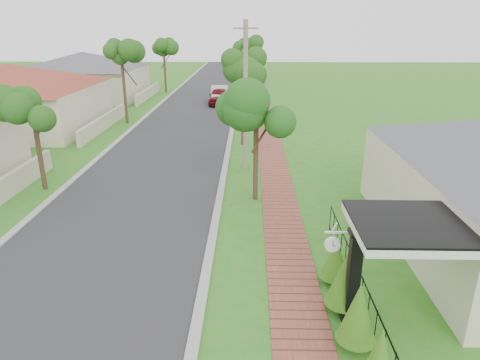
% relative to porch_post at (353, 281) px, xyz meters
% --- Properties ---
extents(ground, '(160.00, 160.00, 0.00)m').
position_rel_porch_post_xyz_m(ground, '(-4.55, 1.00, -1.12)').
color(ground, '#29761C').
rests_on(ground, ground).
extents(road, '(7.00, 120.00, 0.02)m').
position_rel_porch_post_xyz_m(road, '(-7.55, 21.00, -1.12)').
color(road, '#28282B').
rests_on(road, ground).
extents(kerb_right, '(0.30, 120.00, 0.10)m').
position_rel_porch_post_xyz_m(kerb_right, '(-3.90, 21.00, -1.12)').
color(kerb_right, '#9E9E99').
rests_on(kerb_right, ground).
extents(kerb_left, '(0.30, 120.00, 0.10)m').
position_rel_porch_post_xyz_m(kerb_left, '(-11.20, 21.00, -1.12)').
color(kerb_left, '#9E9E99').
rests_on(kerb_left, ground).
extents(sidewalk, '(1.50, 120.00, 0.03)m').
position_rel_porch_post_xyz_m(sidewalk, '(-1.30, 21.00, -1.12)').
color(sidewalk, '#96523C').
rests_on(sidewalk, ground).
extents(porch_post, '(0.48, 0.48, 2.52)m').
position_rel_porch_post_xyz_m(porch_post, '(0.00, 0.00, 0.00)').
color(porch_post, black).
rests_on(porch_post, ground).
extents(picket_fence, '(0.03, 8.02, 1.00)m').
position_rel_porch_post_xyz_m(picket_fence, '(0.35, 1.00, -0.59)').
color(picket_fence, black).
rests_on(picket_fence, ground).
extents(street_trees, '(10.70, 37.65, 5.89)m').
position_rel_porch_post_xyz_m(street_trees, '(-7.42, 27.84, 3.42)').
color(street_trees, '#382619').
rests_on(street_trees, ground).
extents(hedge_row, '(0.89, 5.11, 1.91)m').
position_rel_porch_post_xyz_m(hedge_row, '(-0.10, -0.44, -0.29)').
color(hedge_row, '#285E12').
rests_on(hedge_row, ground).
extents(far_house_red, '(15.56, 15.56, 4.60)m').
position_rel_porch_post_xyz_m(far_house_red, '(-19.52, 21.00, 1.22)').
color(far_house_red, beige).
rests_on(far_house_red, ground).
extents(far_house_grey, '(15.56, 15.56, 4.60)m').
position_rel_porch_post_xyz_m(far_house_grey, '(-19.52, 35.00, 1.22)').
color(far_house_grey, beige).
rests_on(far_house_grey, ground).
extents(parked_car_red, '(1.80, 4.45, 1.52)m').
position_rel_porch_post_xyz_m(parked_car_red, '(-5.55, 31.53, -0.36)').
color(parked_car_red, '#5C0D12').
rests_on(parked_car_red, ground).
extents(parked_car_white, '(2.10, 4.86, 1.56)m').
position_rel_porch_post_xyz_m(parked_car_white, '(-5.55, 32.42, -0.34)').
color(parked_car_white, silver).
rests_on(parked_car_white, ground).
extents(near_tree, '(1.84, 1.84, 4.73)m').
position_rel_porch_post_xyz_m(near_tree, '(-2.35, 8.00, 2.64)').
color(near_tree, '#382619').
rests_on(near_tree, ground).
extents(utility_pole, '(1.20, 0.24, 7.38)m').
position_rel_porch_post_xyz_m(utility_pole, '(-2.84, 12.16, 2.63)').
color(utility_pole, gray).
rests_on(utility_pole, ground).
extents(station_clock, '(0.67, 0.13, 0.57)m').
position_rel_porch_post_xyz_m(station_clock, '(-0.49, 0.40, 0.83)').
color(station_clock, white).
rests_on(station_clock, ground).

